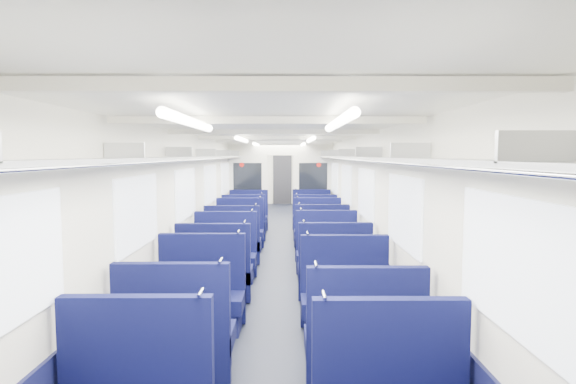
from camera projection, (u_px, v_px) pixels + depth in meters
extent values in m
cube|color=black|center=(279.00, 247.00, 10.10)|extent=(2.80, 18.00, 0.01)
cube|color=white|center=(279.00, 139.00, 9.91)|extent=(2.80, 18.00, 0.01)
cube|color=silver|center=(214.00, 194.00, 10.00)|extent=(0.02, 18.00, 2.35)
cube|color=#101236|center=(215.00, 232.00, 10.06)|extent=(0.03, 17.90, 0.70)
cube|color=silver|center=(344.00, 194.00, 10.01)|extent=(0.02, 18.00, 2.35)
cube|color=#101236|center=(343.00, 231.00, 10.07)|extent=(0.03, 17.90, 0.70)
cube|color=silver|center=(282.00, 175.00, 18.97)|extent=(2.80, 0.02, 2.35)
cube|color=#B2B5BA|center=(222.00, 157.00, 9.93)|extent=(0.34, 17.40, 0.04)
cylinder|color=silver|center=(230.00, 158.00, 9.93)|extent=(0.02, 17.40, 0.02)
cube|color=#B2B5BA|center=(125.00, 151.00, 3.95)|extent=(0.34, 0.03, 0.14)
cube|color=#B2B5BA|center=(179.00, 152.00, 5.94)|extent=(0.34, 0.03, 0.14)
cube|color=#B2B5BA|center=(206.00, 153.00, 7.93)|extent=(0.34, 0.03, 0.14)
cube|color=#B2B5BA|center=(222.00, 153.00, 9.93)|extent=(0.34, 0.03, 0.14)
cube|color=#B2B5BA|center=(233.00, 153.00, 11.92)|extent=(0.34, 0.03, 0.14)
cube|color=#B2B5BA|center=(240.00, 154.00, 13.91)|extent=(0.34, 0.03, 0.14)
cube|color=#B2B5BA|center=(246.00, 154.00, 15.91)|extent=(0.34, 0.03, 0.14)
cube|color=#B2B5BA|center=(251.00, 154.00, 17.90)|extent=(0.34, 0.03, 0.14)
cube|color=#B2B5BA|center=(336.00, 157.00, 9.94)|extent=(0.34, 17.40, 0.04)
cylinder|color=silver|center=(327.00, 158.00, 9.94)|extent=(0.02, 17.40, 0.02)
cube|color=#B2B5BA|center=(536.00, 147.00, 1.96)|extent=(0.34, 0.03, 0.14)
cube|color=#B2B5BA|center=(410.00, 151.00, 3.95)|extent=(0.34, 0.03, 0.14)
cube|color=#B2B5BA|center=(369.00, 152.00, 5.95)|extent=(0.34, 0.03, 0.14)
cube|color=#B2B5BA|center=(348.00, 153.00, 7.94)|extent=(0.34, 0.03, 0.14)
cube|color=#B2B5BA|center=(336.00, 153.00, 9.93)|extent=(0.34, 0.03, 0.14)
cube|color=#B2B5BA|center=(327.00, 153.00, 11.93)|extent=(0.34, 0.03, 0.14)
cube|color=#B2B5BA|center=(321.00, 154.00, 13.92)|extent=(0.34, 0.03, 0.14)
cube|color=#B2B5BA|center=(317.00, 154.00, 15.92)|extent=(0.34, 0.03, 0.14)
cube|color=#B2B5BA|center=(314.00, 154.00, 17.91)|extent=(0.34, 0.03, 0.14)
cube|color=white|center=(2.00, 266.00, 2.50)|extent=(0.02, 1.30, 0.75)
cube|color=white|center=(138.00, 213.00, 4.79)|extent=(0.02, 1.30, 0.75)
cube|color=white|center=(186.00, 194.00, 7.09)|extent=(0.02, 1.30, 0.75)
cube|color=white|center=(210.00, 184.00, 9.38)|extent=(0.02, 1.30, 0.75)
cube|color=white|center=(225.00, 178.00, 11.67)|extent=(0.02, 1.30, 0.75)
cube|color=white|center=(237.00, 174.00, 14.46)|extent=(0.02, 1.30, 0.75)
cube|color=white|center=(244.00, 171.00, 16.75)|extent=(0.02, 1.30, 0.75)
cube|color=white|center=(511.00, 265.00, 2.51)|extent=(0.02, 1.30, 0.75)
cube|color=white|center=(404.00, 212.00, 4.80)|extent=(0.02, 1.30, 0.75)
cube|color=white|center=(366.00, 194.00, 7.10)|extent=(0.02, 1.30, 0.75)
cube|color=white|center=(346.00, 184.00, 9.39)|extent=(0.02, 1.30, 0.75)
cube|color=white|center=(335.00, 178.00, 11.68)|extent=(0.02, 1.30, 0.75)
cube|color=white|center=(325.00, 174.00, 14.47)|extent=(0.02, 1.30, 0.75)
cube|color=white|center=(320.00, 171.00, 16.76)|extent=(0.02, 1.30, 0.75)
cube|color=silver|center=(248.00, 85.00, 1.94)|extent=(2.70, 0.06, 0.06)
cube|color=silver|center=(268.00, 120.00, 3.93)|extent=(2.70, 0.06, 0.06)
cube|color=silver|center=(274.00, 132.00, 5.92)|extent=(2.70, 0.06, 0.06)
cube|color=silver|center=(277.00, 138.00, 7.92)|extent=(2.70, 0.06, 0.06)
cube|color=silver|center=(279.00, 141.00, 9.91)|extent=(2.70, 0.06, 0.06)
cube|color=silver|center=(280.00, 143.00, 11.90)|extent=(2.70, 0.06, 0.06)
cube|color=silver|center=(281.00, 145.00, 13.90)|extent=(2.70, 0.06, 0.06)
cube|color=silver|center=(282.00, 146.00, 15.89)|extent=(2.70, 0.06, 0.06)
cube|color=silver|center=(282.00, 147.00, 17.88)|extent=(2.70, 0.06, 0.06)
cylinder|color=white|center=(191.00, 122.00, 3.43)|extent=(0.07, 1.60, 0.07)
cylinder|color=white|center=(242.00, 140.00, 7.42)|extent=(0.07, 1.60, 0.07)
cylinder|color=white|center=(256.00, 144.00, 10.91)|extent=(0.07, 1.60, 0.07)
cylinder|color=white|center=(265.00, 147.00, 15.39)|extent=(0.07, 1.60, 0.07)
cylinder|color=white|center=(339.00, 122.00, 3.44)|extent=(0.07, 1.60, 0.07)
cylinder|color=white|center=(311.00, 140.00, 7.42)|extent=(0.07, 1.60, 0.07)
cylinder|color=white|center=(303.00, 144.00, 10.91)|extent=(0.07, 1.60, 0.07)
cylinder|color=white|center=(298.00, 147.00, 15.40)|extent=(0.07, 1.60, 0.07)
cube|color=black|center=(282.00, 180.00, 18.93)|extent=(0.75, 0.06, 2.00)
cube|color=silver|center=(248.00, 186.00, 12.40)|extent=(1.05, 0.08, 2.35)
cube|color=black|center=(248.00, 178.00, 12.33)|extent=(0.76, 0.02, 0.80)
cylinder|color=red|center=(242.00, 165.00, 12.30)|extent=(0.12, 0.01, 0.12)
cube|color=silver|center=(313.00, 186.00, 12.41)|extent=(1.05, 0.08, 2.35)
cube|color=black|center=(313.00, 178.00, 12.34)|extent=(0.76, 0.02, 0.80)
cylinder|color=red|center=(319.00, 165.00, 12.31)|extent=(0.12, 0.01, 0.12)
cube|color=silver|center=(280.00, 149.00, 12.33)|extent=(0.70, 0.08, 0.35)
cube|color=#0D1141|center=(137.00, 375.00, 3.07)|extent=(1.01, 0.10, 1.08)
cylinder|color=silver|center=(201.00, 293.00, 3.03)|extent=(0.02, 0.15, 0.02)
cube|color=#0D1141|center=(389.00, 379.00, 3.02)|extent=(1.01, 0.10, 1.08)
cylinder|color=silver|center=(324.00, 295.00, 2.97)|extent=(0.02, 0.15, 0.02)
cube|color=#0D1141|center=(178.00, 338.00, 4.22)|extent=(1.01, 0.53, 0.17)
cube|color=#0D0F36|center=(178.00, 361.00, 4.24)|extent=(0.93, 0.42, 0.26)
cube|color=#0D1141|center=(172.00, 324.00, 3.99)|extent=(1.01, 0.10, 1.08)
cylinder|color=silver|center=(221.00, 261.00, 3.94)|extent=(0.02, 0.15, 0.02)
cube|color=#0D1141|center=(362.00, 344.00, 4.08)|extent=(1.01, 0.53, 0.17)
cube|color=#0D0F36|center=(362.00, 368.00, 4.10)|extent=(0.93, 0.42, 0.26)
cube|color=#0D1141|center=(367.00, 330.00, 3.85)|extent=(1.01, 0.10, 1.08)
cylinder|color=silver|center=(316.00, 264.00, 3.81)|extent=(0.02, 0.15, 0.02)
cube|color=#0D1141|center=(199.00, 302.00, 5.26)|extent=(1.01, 0.53, 0.17)
cube|color=#0D0F36|center=(200.00, 320.00, 5.28)|extent=(0.93, 0.42, 0.26)
cube|color=#0D1141|center=(203.00, 279.00, 5.46)|extent=(1.01, 0.10, 1.08)
cylinder|color=silver|center=(238.00, 232.00, 5.42)|extent=(0.02, 0.15, 0.02)
cube|color=#0D1141|center=(346.00, 305.00, 5.16)|extent=(1.01, 0.53, 0.17)
cube|color=#0D0F36|center=(346.00, 324.00, 5.18)|extent=(0.93, 0.42, 0.26)
cube|color=#0D1141|center=(344.00, 281.00, 5.36)|extent=(1.01, 0.10, 1.08)
cylinder|color=silver|center=(307.00, 233.00, 5.31)|extent=(0.02, 0.15, 0.02)
cube|color=#0D1141|center=(216.00, 274.00, 6.48)|extent=(1.01, 0.53, 0.17)
cube|color=#0D0F36|center=(216.00, 289.00, 6.50)|extent=(0.93, 0.42, 0.26)
cube|color=#0D1141|center=(213.00, 263.00, 6.25)|extent=(1.01, 0.10, 1.08)
cylinder|color=silver|center=(244.00, 222.00, 6.20)|extent=(0.02, 0.15, 0.02)
cube|color=#0D1141|center=(334.00, 273.00, 6.56)|extent=(1.01, 0.53, 0.17)
cube|color=#0D0F36|center=(333.00, 288.00, 6.58)|extent=(0.93, 0.42, 0.26)
cube|color=#0D1141|center=(335.00, 262.00, 6.33)|extent=(1.01, 0.10, 1.08)
cylinder|color=silver|center=(304.00, 221.00, 6.28)|extent=(0.02, 0.15, 0.02)
cube|color=#0D1141|center=(224.00, 260.00, 7.37)|extent=(1.01, 0.53, 0.17)
cube|color=#0D0F36|center=(224.00, 273.00, 7.39)|extent=(0.93, 0.42, 0.26)
cube|color=#0D1141|center=(226.00, 244.00, 7.57)|extent=(1.01, 0.10, 1.08)
cylinder|color=silver|center=(252.00, 210.00, 7.52)|extent=(0.02, 0.15, 0.02)
cube|color=#0D1141|center=(327.00, 258.00, 7.53)|extent=(1.01, 0.53, 0.17)
cube|color=#0D0F36|center=(327.00, 271.00, 7.55)|extent=(0.93, 0.42, 0.26)
cube|color=#0D1141|center=(326.00, 242.00, 7.73)|extent=(1.01, 0.10, 1.08)
cylinder|color=silver|center=(301.00, 209.00, 7.68)|extent=(0.02, 0.15, 0.02)
cube|color=#0D1141|center=(233.00, 244.00, 8.66)|extent=(1.01, 0.53, 0.17)
cube|color=#0D0F36|center=(234.00, 256.00, 8.67)|extent=(0.93, 0.42, 0.26)
cube|color=#0D1141|center=(232.00, 235.00, 8.42)|extent=(1.01, 0.10, 1.08)
cylinder|color=silver|center=(255.00, 205.00, 8.38)|extent=(0.02, 0.15, 0.02)
cube|color=#0D1141|center=(321.00, 242.00, 8.85)|extent=(1.01, 0.53, 0.17)
cube|color=#0D0F36|center=(321.00, 253.00, 8.87)|extent=(0.93, 0.42, 0.26)
cube|color=#0D1141|center=(322.00, 233.00, 8.62)|extent=(1.01, 0.10, 1.08)
cylinder|color=silver|center=(299.00, 203.00, 8.57)|extent=(0.02, 0.15, 0.02)
cube|color=#0D1141|center=(239.00, 234.00, 9.73)|extent=(1.01, 0.53, 0.17)
cube|color=#0D0F36|center=(239.00, 245.00, 9.75)|extent=(0.93, 0.42, 0.26)
cube|color=#0D1141|center=(240.00, 223.00, 9.93)|extent=(1.01, 0.10, 1.08)
cylinder|color=silver|center=(260.00, 197.00, 9.88)|extent=(0.02, 0.15, 0.02)
cube|color=#0D1141|center=(318.00, 234.00, 9.77)|extent=(1.01, 0.53, 0.17)
cube|color=#0D0F36|center=(318.00, 244.00, 9.79)|extent=(0.93, 0.42, 0.26)
cube|color=#0D1141|center=(317.00, 223.00, 9.97)|extent=(1.01, 0.10, 1.08)
cylinder|color=silver|center=(298.00, 197.00, 9.93)|extent=(0.02, 0.15, 0.02)
cube|color=#0D1141|center=(245.00, 225.00, 10.95)|extent=(1.01, 0.53, 0.17)
cube|color=#0D0F36|center=(245.00, 235.00, 10.97)|extent=(0.93, 0.42, 0.26)
cube|color=#0D1141|center=(244.00, 218.00, 10.71)|extent=(1.01, 0.10, 1.08)
cylinder|color=silver|center=(262.00, 194.00, 10.67)|extent=(0.02, 0.15, 0.02)
cube|color=#0D1141|center=(315.00, 225.00, 10.99)|extent=(1.01, 0.53, 0.17)
cube|color=#0D0F36|center=(314.00, 234.00, 11.01)|extent=(0.93, 0.42, 0.26)
cube|color=#0D1141|center=(315.00, 218.00, 10.76)|extent=(1.01, 0.10, 1.08)
cylinder|color=silver|center=(297.00, 194.00, 10.71)|extent=(0.02, 0.15, 0.02)
cube|color=#0D1141|center=(248.00, 219.00, 11.98)|extent=(1.01, 0.53, 0.17)
cube|color=#0D0F36|center=(248.00, 228.00, 12.00)|extent=(0.93, 0.42, 0.26)
cube|color=#0D1141|center=(249.00, 210.00, 12.18)|extent=(1.01, 0.10, 1.08)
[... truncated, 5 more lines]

